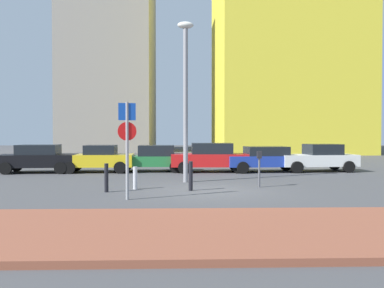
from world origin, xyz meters
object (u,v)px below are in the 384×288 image
at_px(parked_car_white, 318,158).
at_px(traffic_bollard_near, 135,178).
at_px(parking_sign_post, 127,138).
at_px(street_lamp, 186,88).
at_px(parked_car_yellow, 98,158).
at_px(parked_car_green, 152,158).
at_px(parked_car_red, 211,157).
at_px(parked_car_blue, 265,158).
at_px(traffic_bollard_mid, 106,178).
at_px(parking_meter, 259,164).
at_px(parked_car_black, 38,158).
at_px(traffic_bollard_far, 191,176).

bearing_deg(parked_car_white, traffic_bollard_near, -143.25).
xyz_separation_m(parking_sign_post, street_lamp, (1.95, 4.72, 2.14)).
height_order(parked_car_yellow, parked_car_white, parked_car_white).
relative_size(parked_car_green, parked_car_red, 0.97).
bearing_deg(parked_car_green, traffic_bollard_near, -91.37).
bearing_deg(parked_car_green, parked_car_red, -6.20).
relative_size(parked_car_yellow, parked_car_blue, 0.90).
bearing_deg(traffic_bollard_mid, parking_meter, 11.44).
bearing_deg(parked_car_yellow, traffic_bollard_near, -68.54).
bearing_deg(parking_meter, parked_car_blue, 76.00).
distance_m(parked_car_black, parked_car_white, 15.47).
xyz_separation_m(parked_car_blue, traffic_bollard_near, (-6.46, -6.92, -0.32)).
height_order(parked_car_red, parked_car_blue, parked_car_red).
relative_size(parked_car_green, street_lamp, 0.59).
distance_m(parking_sign_post, parking_meter, 5.75).
distance_m(parked_car_green, traffic_bollard_near, 7.34).
height_order(parking_meter, traffic_bollard_far, parking_meter).
distance_m(parked_car_blue, street_lamp, 7.32).
xyz_separation_m(parked_car_red, traffic_bollard_mid, (-4.38, -7.72, -0.30)).
xyz_separation_m(parked_car_red, traffic_bollard_far, (-1.32, -7.43, -0.28)).
relative_size(parked_car_red, traffic_bollard_far, 3.92).
bearing_deg(traffic_bollard_near, parked_car_yellow, 111.46).
relative_size(parking_sign_post, street_lamp, 0.45).
relative_size(parked_car_black, traffic_bollard_near, 4.88).
height_order(parked_car_black, parked_car_white, parked_car_white).
height_order(parked_car_blue, traffic_bollard_near, parked_car_blue).
relative_size(parked_car_white, traffic_bollard_mid, 4.20).
bearing_deg(parked_car_green, parked_car_yellow, -174.78).
bearing_deg(parked_car_white, parked_car_blue, -177.05).
xyz_separation_m(parked_car_yellow, traffic_bollard_mid, (1.81, -7.80, -0.24)).
distance_m(parked_car_red, traffic_bollard_mid, 8.88).
height_order(parked_car_green, traffic_bollard_mid, parked_car_green).
distance_m(street_lamp, traffic_bollard_mid, 5.50).
relative_size(parked_car_yellow, street_lamp, 0.57).
height_order(parked_car_white, parking_sign_post, parking_sign_post).
distance_m(parked_car_yellow, parking_meter, 10.10).
bearing_deg(street_lamp, traffic_bollard_mid, -134.49).
xyz_separation_m(parked_car_black, parked_car_blue, (12.45, 0.04, -0.05)).
bearing_deg(parked_car_red, parking_sign_post, -109.81).
xyz_separation_m(parked_car_yellow, traffic_bollard_far, (4.88, -7.51, -0.21)).
distance_m(parked_car_black, traffic_bollard_mid, 9.14).
xyz_separation_m(parked_car_yellow, parked_car_white, (12.25, 0.01, 0.01)).
height_order(parking_sign_post, traffic_bollard_mid, parking_sign_post).
bearing_deg(parking_sign_post, parked_car_white, 45.29).
relative_size(parked_car_green, parked_car_blue, 0.94).
relative_size(parked_car_yellow, parking_meter, 2.78).
relative_size(parked_car_blue, parking_sign_post, 1.41).
height_order(parked_car_green, traffic_bollard_far, parked_car_green).
relative_size(parked_car_black, traffic_bollard_mid, 4.03).
relative_size(parked_car_blue, parking_meter, 3.10).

